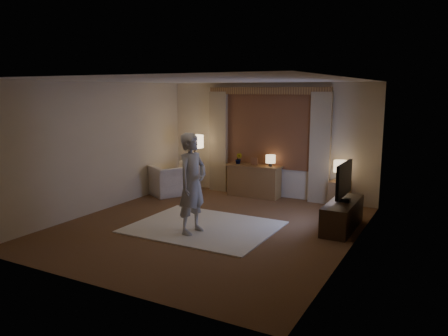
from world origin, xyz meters
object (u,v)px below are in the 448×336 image
Objects in this scene: side_table at (340,195)px; person at (192,183)px; armchair at (173,179)px; tv_stand at (342,215)px; sideboard at (254,182)px.

person is (-1.81, -2.88, 0.60)m from side_table.
person is at bearing 69.97° from armchair.
person reaches higher than side_table.
tv_stand is 0.82× the size of person.
armchair is 0.78× the size of tv_stand.
side_table is 0.40× the size of tv_stand.
person reaches higher than armchair.
person is at bearing -146.42° from tv_stand.
sideboard is 1.92m from armchair.
side_table is (1.99, -0.05, -0.07)m from sideboard.
side_table reaches higher than tv_stand.
side_table is 3.45m from person.
person is at bearing -86.51° from sideboard.
armchair is (-1.79, -0.69, 0.01)m from sideboard.
tv_stand is at bearing -31.60° from sideboard.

